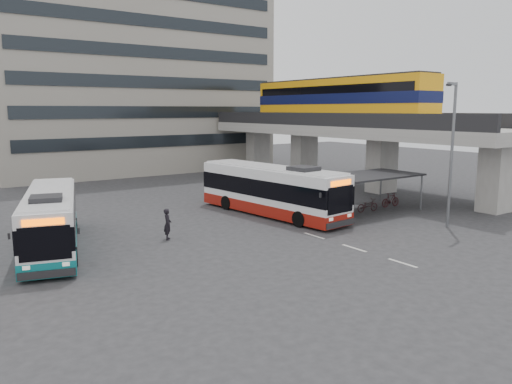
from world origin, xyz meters
TOP-DOWN VIEW (x-y plane):
  - ground at (0.00, 0.00)m, footprint 120.00×120.00m
  - viaduct at (17.00, 12.83)m, footprint 8.00×32.00m
  - bike_shelter at (8.45, 3.00)m, footprint 10.00×4.00m
  - office_block at (6.00, 36.00)m, footprint 30.00×15.00m
  - road_markings at (2.50, -3.00)m, footprint 0.15×7.60m
  - bus_main at (3.91, 5.90)m, footprint 3.79×11.88m
  - bus_teal at (-9.92, 5.56)m, footprint 4.98×10.76m
  - pedestrian at (-4.43, 3.93)m, footprint 0.63×0.73m
  - lamp_post at (10.27, -2.92)m, footprint 1.45×0.55m

SIDE VIEW (x-z plane):
  - ground at x=0.00m, z-range 0.00..0.00m
  - road_markings at x=2.50m, z-range 0.00..0.01m
  - pedestrian at x=-4.43m, z-range 0.00..1.68m
  - bus_teal at x=-9.92m, z-range -0.11..3.00m
  - bus_main at x=3.91m, z-range -0.12..3.33m
  - bike_shelter at x=8.45m, z-range 0.37..2.91m
  - lamp_post at x=10.27m, z-range 0.59..8.97m
  - viaduct at x=17.00m, z-range 1.39..11.07m
  - office_block at x=6.00m, z-range 0.00..25.00m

